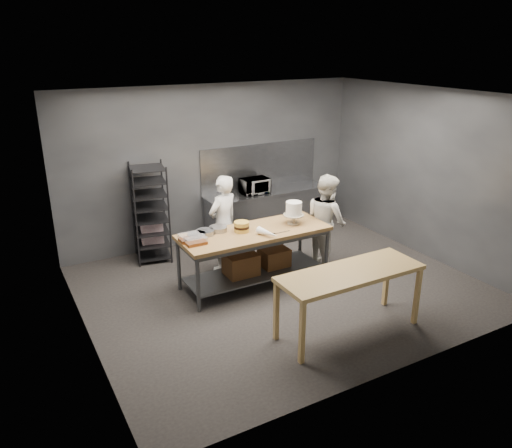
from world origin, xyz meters
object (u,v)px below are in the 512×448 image
at_px(microwave, 255,186).
at_px(chef_behind, 223,223).
at_px(chef_right, 326,221).
at_px(work_table, 255,251).
at_px(near_counter, 350,277).
at_px(frosted_cake_stand, 294,210).
at_px(layer_cake, 242,227).
at_px(speed_rack, 151,214).

bearing_deg(microwave, chef_behind, -137.86).
bearing_deg(chef_right, work_table, 94.05).
height_order(near_counter, frosted_cake_stand, frosted_cake_stand).
bearing_deg(near_counter, layer_cake, 107.66).
relative_size(chef_behind, microwave, 3.07).
bearing_deg(work_table, layer_cake, 164.26).
distance_m(near_counter, chef_right, 2.15).
bearing_deg(layer_cake, near_counter, -72.34).
distance_m(chef_right, layer_cake, 1.63).
bearing_deg(near_counter, chef_right, 61.93).
bearing_deg(chef_behind, work_table, 84.84).
relative_size(work_table, chef_right, 1.47).
bearing_deg(near_counter, speed_rack, 113.05).
height_order(frosted_cake_stand, layer_cake, frosted_cake_stand).
relative_size(frosted_cake_stand, layer_cake, 1.55).
xyz_separation_m(speed_rack, microwave, (2.14, 0.08, 0.19)).
xyz_separation_m(work_table, frosted_cake_stand, (0.70, -0.03, 0.58)).
xyz_separation_m(speed_rack, chef_behind, (0.93, -1.01, -0.02)).
bearing_deg(work_table, chef_right, 1.48).
distance_m(work_table, frosted_cake_stand, 0.91).
bearing_deg(speed_rack, microwave, 2.14).
height_order(chef_right, layer_cake, chef_right).
relative_size(work_table, microwave, 4.43).
relative_size(chef_right, frosted_cake_stand, 4.42).
height_order(work_table, chef_behind, chef_behind).
xyz_separation_m(near_counter, frosted_cake_stand, (0.29, 1.83, 0.34)).
distance_m(work_table, speed_rack, 2.11).
height_order(near_counter, microwave, microwave).
distance_m(near_counter, speed_rack, 3.93).
bearing_deg(speed_rack, layer_cake, -61.34).
xyz_separation_m(near_counter, chef_behind, (-0.61, 2.61, 0.02)).
distance_m(speed_rack, chef_right, 3.08).
bearing_deg(near_counter, chef_behind, 103.09).
xyz_separation_m(work_table, speed_rack, (-1.13, 1.76, 0.28)).
distance_m(near_counter, layer_cake, 2.02).
xyz_separation_m(chef_behind, layer_cake, (-0.00, -0.69, 0.17)).
xyz_separation_m(work_table, chef_behind, (-0.20, 0.74, 0.26)).
relative_size(chef_behind, layer_cake, 6.97).
distance_m(work_table, near_counter, 1.92).
bearing_deg(work_table, near_counter, -77.64).
bearing_deg(frosted_cake_stand, speed_rack, 135.70).
distance_m(near_counter, microwave, 3.76).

